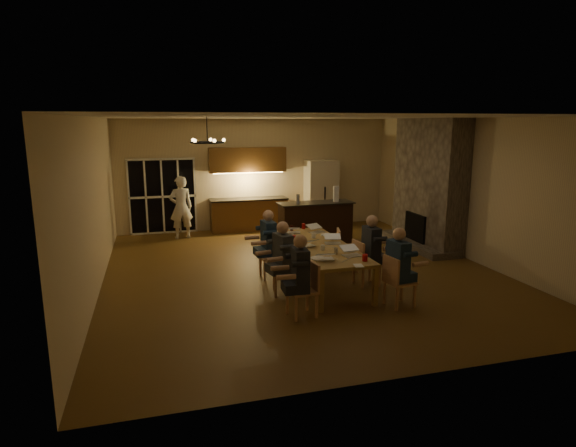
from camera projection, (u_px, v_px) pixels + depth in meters
The scene contains 45 objects.
floor at pixel (301, 271), 10.21m from camera, with size 9.00×9.00×0.00m, color brown.
back_wall at pixel (256, 174), 14.14m from camera, with size 8.00×0.04×3.20m, color #C4AA8A.
left_wall at pixel (93, 206), 8.82m from camera, with size 0.04×9.00×3.20m, color #C4AA8A.
right_wall at pixel (470, 189), 10.94m from camera, with size 0.04×9.00×3.20m, color #C4AA8A.
ceiling at pixel (302, 116), 9.55m from camera, with size 8.00×9.00×0.04m, color white.
french_doors at pixel (163, 197), 13.50m from camera, with size 1.86×0.08×2.10m, color black.
fireplace at pixel (429, 184), 11.99m from camera, with size 0.58×2.50×3.20m, color #6D6256.
kitchenette at pixel (248, 189), 13.84m from camera, with size 2.24×0.68×2.40m, color brown, non-canonical shape.
refrigerator at pixel (321, 194), 14.42m from camera, with size 0.90×0.68×2.00m, color beige.
dining_table at pixel (320, 263), 9.47m from camera, with size 1.10×3.07×0.75m, color #A78243.
bar_island at pixel (315, 223), 12.48m from camera, with size 1.95×0.68×1.08m, color black.
chair_left_near at pixel (302, 290), 7.77m from camera, with size 0.44×0.44×0.89m, color tan, non-canonical shape.
chair_left_mid at pixel (285, 271), 8.77m from camera, with size 0.44×0.44×0.89m, color tan, non-canonical shape.
chair_left_far at pixel (271, 256), 9.73m from camera, with size 0.44×0.44×0.89m, color tan, non-canonical shape.
chair_right_near at pixel (400, 281), 8.21m from camera, with size 0.44×0.44×0.89m, color tan, non-canonical shape.
chair_right_mid at pixel (367, 263), 9.27m from camera, with size 0.44×0.44×0.89m, color tan, non-canonical shape.
chair_right_far at pixel (348, 250), 10.19m from camera, with size 0.44×0.44×0.89m, color tan, non-canonical shape.
person_left_near at pixel (300, 277), 7.66m from camera, with size 0.60×0.60×1.38m, color #202229, non-canonical shape.
person_right_near at pixel (398, 267), 8.15m from camera, with size 0.60×0.60×1.38m, color #1B2C45, non-canonical shape.
person_left_mid at pixel (283, 259), 8.65m from camera, with size 0.60×0.60×1.38m, color #3B3F45, non-canonical shape.
person_right_mid at pixel (371, 251), 9.21m from camera, with size 0.60×0.60×1.38m, color #202229, non-canonical shape.
person_left_far at pixel (269, 243), 9.76m from camera, with size 0.60×0.60×1.38m, color #1B2C45, non-canonical shape.
standing_person at pixel (181, 207), 12.96m from camera, with size 0.62×0.41×1.70m, color silver.
chandelier at pixel (207, 142), 8.53m from camera, with size 0.61×0.61×0.03m, color black.
laptop_a at pixel (324, 253), 8.39m from camera, with size 0.32×0.28×0.23m, color silver, non-canonical shape.
laptop_b at pixel (352, 250), 8.61m from camera, with size 0.32×0.28×0.23m, color silver, non-canonical shape.
laptop_c at pixel (306, 240), 9.28m from camera, with size 0.32×0.28×0.23m, color silver, non-canonical shape.
laptop_d at pixel (333, 238), 9.47m from camera, with size 0.32×0.28×0.23m, color silver, non-canonical shape.
laptop_e at pixel (293, 228), 10.41m from camera, with size 0.32×0.28×0.23m, color silver, non-canonical shape.
laptop_f at pixel (317, 228), 10.42m from camera, with size 0.32×0.28×0.23m, color silver, non-canonical shape.
mug_front at pixel (323, 248), 9.01m from camera, with size 0.08×0.08×0.10m, color white.
mug_mid at pixel (314, 235), 9.97m from camera, with size 0.09×0.09×0.10m, color white.
mug_back at pixel (292, 235), 10.02m from camera, with size 0.09×0.09×0.10m, color white.
redcup_near at pixel (365, 258), 8.30m from camera, with size 0.09×0.09×0.12m, color #AC0B0C.
redcup_mid at pixel (294, 238), 9.67m from camera, with size 0.09×0.09×0.12m, color #AC0B0C.
redcup_far at pixel (304, 226), 10.80m from camera, with size 0.08×0.08×0.12m, color #AC0B0C.
can_silver at pixel (336, 251), 8.73m from camera, with size 0.07×0.07×0.12m, color #B2B2B7.
can_cola at pixel (292, 228), 10.63m from camera, with size 0.07×0.07×0.12m, color #3F0F0C.
can_right at pixel (332, 237), 9.81m from camera, with size 0.07×0.07×0.12m, color #B2B2B7.
plate_near at pixel (349, 250), 8.98m from camera, with size 0.24×0.24×0.02m, color white.
plate_left at pixel (318, 258), 8.45m from camera, with size 0.28×0.28×0.02m, color white.
plate_far at pixel (327, 235), 10.21m from camera, with size 0.25×0.25×0.02m, color white.
notepad at pixel (359, 266), 8.02m from camera, with size 0.15×0.21×0.01m, color white.
bar_bottle at pixel (298, 199), 12.13m from camera, with size 0.09×0.09×0.24m, color #99999E.
bar_blender at pixel (336, 194), 12.44m from camera, with size 0.13×0.13×0.40m, color silver.
Camera 1 is at (-2.90, -9.35, 3.11)m, focal length 30.00 mm.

